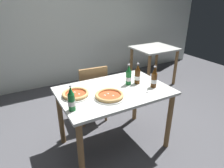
% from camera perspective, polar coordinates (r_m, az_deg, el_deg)
% --- Properties ---
extents(ground_plane, '(8.00, 8.00, 0.00)m').
position_cam_1_polar(ground_plane, '(2.59, 0.56, -16.80)').
color(ground_plane, '#4C4C51').
extents(back_wall_tiled, '(7.00, 0.10, 2.60)m').
position_cam_1_polar(back_wall_tiled, '(4.03, -15.64, 17.75)').
color(back_wall_tiled, silver).
rests_on(back_wall_tiled, ground_plane).
extents(dining_table_main, '(1.20, 0.80, 0.75)m').
position_cam_1_polar(dining_table_main, '(2.22, 0.62, -4.33)').
color(dining_table_main, silver).
rests_on(dining_table_main, ground_plane).
extents(chair_behind_table, '(0.43, 0.43, 0.85)m').
position_cam_1_polar(chair_behind_table, '(2.77, -5.91, -1.91)').
color(chair_behind_table, olive).
rests_on(chair_behind_table, ground_plane).
extents(dining_table_background, '(0.80, 0.70, 0.75)m').
position_cam_1_polar(dining_table_background, '(4.11, 11.94, 8.11)').
color(dining_table_background, silver).
rests_on(dining_table_background, ground_plane).
extents(pizza_margherita_near, '(0.32, 0.32, 0.04)m').
position_cam_1_polar(pizza_margherita_near, '(2.00, -0.74, -3.39)').
color(pizza_margherita_near, white).
rests_on(pizza_margherita_near, dining_table_main).
extents(pizza_marinara_far, '(0.30, 0.30, 0.04)m').
position_cam_1_polar(pizza_marinara_far, '(2.06, -10.45, -2.89)').
color(pizza_marinara_far, white).
rests_on(pizza_marinara_far, dining_table_main).
extents(beer_bottle_left, '(0.07, 0.07, 0.25)m').
position_cam_1_polar(beer_bottle_left, '(2.24, 12.01, 1.57)').
color(beer_bottle_left, '#512D0F').
rests_on(beer_bottle_left, dining_table_main).
extents(beer_bottle_center, '(0.07, 0.07, 0.25)m').
position_cam_1_polar(beer_bottle_center, '(2.31, 7.32, 2.56)').
color(beer_bottle_center, '#512D0F').
rests_on(beer_bottle_center, dining_table_main).
extents(beer_bottle_right, '(0.07, 0.07, 0.25)m').
position_cam_1_polar(beer_bottle_right, '(2.27, 4.78, 2.29)').
color(beer_bottle_right, '#196B2D').
rests_on(beer_bottle_right, dining_table_main).
extents(beer_bottle_extra, '(0.07, 0.07, 0.25)m').
position_cam_1_polar(beer_bottle_extra, '(1.79, -11.60, -4.50)').
color(beer_bottle_extra, '#196B2D').
rests_on(beer_bottle_extra, dining_table_main).
extents(napkin_with_cutlery, '(0.20, 0.20, 0.01)m').
position_cam_1_polar(napkin_with_cutlery, '(2.17, 7.83, -1.76)').
color(napkin_with_cutlery, white).
rests_on(napkin_with_cutlery, dining_table_main).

